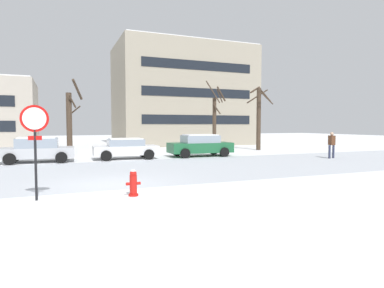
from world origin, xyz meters
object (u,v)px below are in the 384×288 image
at_px(stop_sign, 35,134).
at_px(parked_car_white, 126,148).
at_px(pedestrian_crossing, 332,143).
at_px(parked_car_silver, 38,150).
at_px(parked_car_green, 200,145).
at_px(fire_hydrant, 133,183).

height_order(stop_sign, parked_car_white, stop_sign).
distance_m(stop_sign, pedestrian_crossing, 17.91).
xyz_separation_m(parked_car_silver, parked_car_green, (10.11, -0.21, 0.03)).
height_order(stop_sign, fire_hydrant, stop_sign).
bearing_deg(parked_car_silver, parked_car_white, -0.46).
bearing_deg(pedestrian_crossing, fire_hydrant, -155.78).
xyz_separation_m(stop_sign, fire_hydrant, (2.68, -0.47, -1.49)).
height_order(parked_car_green, pedestrian_crossing, pedestrian_crossing).
bearing_deg(stop_sign, parked_car_green, 47.17).
xyz_separation_m(parked_car_silver, parked_car_white, (5.05, -0.04, -0.06)).
relative_size(parked_car_green, pedestrian_crossing, 2.58).
xyz_separation_m(fire_hydrant, pedestrian_crossing, (14.20, 6.39, 0.58)).
relative_size(fire_hydrant, parked_car_white, 0.20).
bearing_deg(parked_car_white, parked_car_silver, 179.54).
bearing_deg(stop_sign, fire_hydrant, -9.96).
relative_size(parked_car_silver, pedestrian_crossing, 2.38).
bearing_deg(parked_car_green, parked_car_silver, 178.83).
bearing_deg(fire_hydrant, pedestrian_crossing, 24.22).
relative_size(fire_hydrant, parked_car_green, 0.19).
height_order(fire_hydrant, parked_car_white, parked_car_white).
distance_m(fire_hydrant, parked_car_silver, 11.46).
bearing_deg(parked_car_green, pedestrian_crossing, -30.98).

